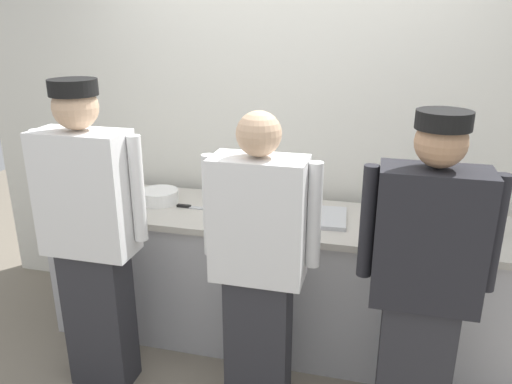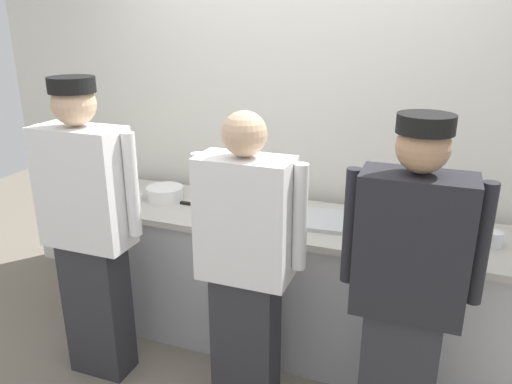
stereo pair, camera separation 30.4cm
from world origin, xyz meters
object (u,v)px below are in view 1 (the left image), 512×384
object	(u,v)px
chef_center	(259,263)
ramekin_green_sauce	(247,203)
mixing_bowl_steel	(449,222)
ramekin_red_sauce	(128,202)
chef_far_right	(424,282)
plate_stack_front	(160,196)
sheet_tray	(307,216)
deli_cup	(491,229)
plate_stack_rear	(383,220)
squeeze_bottle_primary	(393,224)
chefs_knife	(194,207)
chef_near_left	(91,233)

from	to	relation	value
chef_center	ramekin_green_sauce	bearing A→B (deg)	109.83
mixing_bowl_steel	ramekin_red_sauce	bearing A→B (deg)	-177.15
ramekin_green_sauce	chef_far_right	bearing A→B (deg)	-35.98
plate_stack_front	sheet_tray	xyz separation A→B (m)	(0.97, -0.03, -0.03)
chef_far_right	deli_cup	size ratio (longest dim) A/B	18.60
ramekin_red_sauce	deli_cup	distance (m)	2.17
plate_stack_front	plate_stack_rear	bearing A→B (deg)	-0.53
ramekin_green_sauce	chef_center	bearing A→B (deg)	-70.17
mixing_bowl_steel	ramekin_red_sauce	xyz separation A→B (m)	(-1.95, -0.10, -0.03)
chef_far_right	sheet_tray	bearing A→B (deg)	133.93
chef_center	squeeze_bottle_primary	size ratio (longest dim) A/B	8.32
sheet_tray	ramekin_green_sauce	distance (m)	0.41
sheet_tray	deli_cup	distance (m)	1.02
chefs_knife	deli_cup	bearing A→B (deg)	0.44
ramekin_red_sauce	deli_cup	size ratio (longest dim) A/B	1.21
squeeze_bottle_primary	sheet_tray	bearing A→B (deg)	158.19
ramekin_green_sauce	squeeze_bottle_primary	bearing A→B (deg)	-17.99
chef_center	deli_cup	xyz separation A→B (m)	(1.17, 0.60, 0.06)
chef_far_right	chefs_knife	world-z (taller)	chef_far_right
chef_near_left	plate_stack_rear	distance (m)	1.64
squeeze_bottle_primary	ramekin_green_sauce	size ratio (longest dim) A/B	2.41
chef_far_right	squeeze_bottle_primary	world-z (taller)	chef_far_right
chef_near_left	deli_cup	distance (m)	2.18
chefs_knife	ramekin_green_sauce	bearing A→B (deg)	18.49
chef_far_right	plate_stack_rear	bearing A→B (deg)	105.99
chef_near_left	chefs_knife	bearing A→B (deg)	60.49
chef_center	plate_stack_front	bearing A→B (deg)	142.69
plate_stack_rear	mixing_bowl_steel	bearing A→B (deg)	1.43
chef_near_left	ramekin_red_sauce	size ratio (longest dim) A/B	15.99
plate_stack_rear	chefs_knife	xyz separation A→B (m)	(-1.16, -0.03, -0.02)
chef_near_left	ramekin_green_sauce	size ratio (longest dim) A/B	21.54
plate_stack_rear	sheet_tray	size ratio (longest dim) A/B	0.51
ramekin_red_sauce	chefs_knife	distance (m)	0.43
plate_stack_front	deli_cup	world-z (taller)	plate_stack_front
chef_center	ramekin_red_sauce	xyz separation A→B (m)	(-1.00, 0.53, 0.05)
plate_stack_front	sheet_tray	world-z (taller)	plate_stack_front
chef_far_right	sheet_tray	xyz separation A→B (m)	(-0.63, 0.66, -0.00)
chef_far_right	plate_stack_front	xyz separation A→B (m)	(-1.61, 0.68, 0.03)
chef_near_left	sheet_tray	distance (m)	1.24
squeeze_bottle_primary	chefs_knife	size ratio (longest dim) A/B	0.71
squeeze_bottle_primary	chef_near_left	bearing A→B (deg)	-164.45
ramekin_red_sauce	chefs_knife	world-z (taller)	ramekin_red_sauce
mixing_bowl_steel	ramekin_green_sauce	size ratio (longest dim) A/B	3.78
chef_near_left	plate_stack_front	world-z (taller)	chef_near_left
mixing_bowl_steel	squeeze_bottle_primary	bearing A→B (deg)	-144.63
squeeze_bottle_primary	deli_cup	world-z (taller)	squeeze_bottle_primary
squeeze_bottle_primary	chefs_knife	bearing A→B (deg)	171.45
mixing_bowl_steel	chefs_knife	bearing A→B (deg)	-178.57
chef_near_left	chefs_knife	distance (m)	0.71
mixing_bowl_steel	chefs_knife	size ratio (longest dim) A/B	1.11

